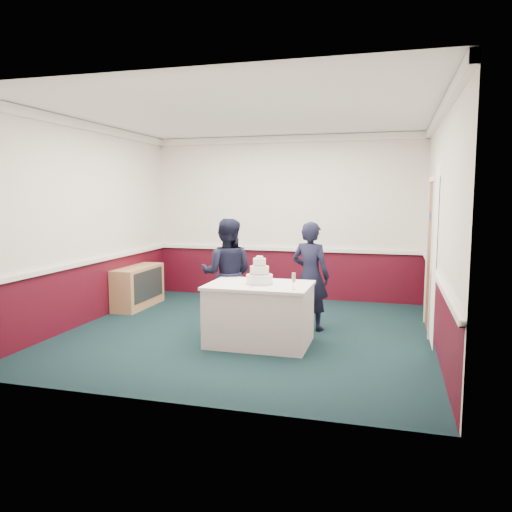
% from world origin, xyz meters
% --- Properties ---
extents(ground, '(5.00, 5.00, 0.00)m').
position_xyz_m(ground, '(0.00, 0.00, 0.00)').
color(ground, '#122A2D').
rests_on(ground, ground).
extents(room_shell, '(5.00, 5.00, 3.00)m').
position_xyz_m(room_shell, '(0.08, 0.61, 1.97)').
color(room_shell, silver).
rests_on(room_shell, ground).
extents(sideboard, '(0.41, 1.20, 0.70)m').
position_xyz_m(sideboard, '(-2.28, 1.06, 0.35)').
color(sideboard, tan).
rests_on(sideboard, ground).
extents(cake_table, '(1.32, 0.92, 0.79)m').
position_xyz_m(cake_table, '(0.30, -0.48, 0.40)').
color(cake_table, white).
rests_on(cake_table, ground).
extents(wedding_cake, '(0.35, 0.35, 0.36)m').
position_xyz_m(wedding_cake, '(0.30, -0.48, 0.90)').
color(wedding_cake, white).
rests_on(wedding_cake, cake_table).
extents(cake_knife, '(0.03, 0.22, 0.00)m').
position_xyz_m(cake_knife, '(0.27, -0.68, 0.79)').
color(cake_knife, silver).
rests_on(cake_knife, cake_table).
extents(champagne_flute, '(0.05, 0.05, 0.21)m').
position_xyz_m(champagne_flute, '(0.80, -0.76, 0.93)').
color(champagne_flute, silver).
rests_on(champagne_flute, cake_table).
extents(person_man, '(0.85, 0.71, 1.59)m').
position_xyz_m(person_man, '(-0.36, 0.17, 0.80)').
color(person_man, black).
rests_on(person_man, ground).
extents(person_woman, '(0.65, 0.52, 1.55)m').
position_xyz_m(person_woman, '(0.81, 0.41, 0.78)').
color(person_woman, black).
rests_on(person_woman, ground).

